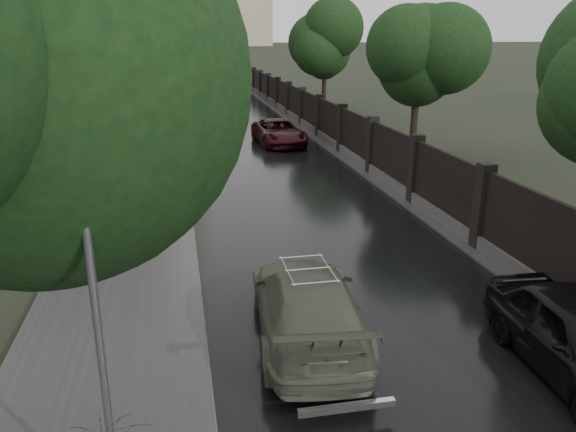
# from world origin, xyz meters

# --- Properties ---
(road) EXTENTS (8.00, 420.00, 0.02)m
(road) POSITION_xyz_m (0.00, 190.00, 0.01)
(road) COLOR black
(road) RESTS_ON ground
(sidewalk_left) EXTENTS (4.00, 420.00, 0.16)m
(sidewalk_left) POSITION_xyz_m (-6.00, 190.00, 0.08)
(sidewalk_left) COLOR #2D2D2D
(sidewalk_left) RESTS_ON ground
(verge_right) EXTENTS (3.00, 420.00, 0.08)m
(verge_right) POSITION_xyz_m (5.50, 190.00, 0.04)
(verge_right) COLOR #2D2D2D
(verge_right) RESTS_ON ground
(fence_right) EXTENTS (0.45, 75.72, 2.70)m
(fence_right) POSITION_xyz_m (4.60, 32.01, 1.01)
(fence_right) COLOR #383533
(fence_right) RESTS_ON ground
(tree_left_far) EXTENTS (4.25, 4.25, 7.39)m
(tree_left_far) POSITION_xyz_m (-8.00, 30.00, 5.24)
(tree_left_far) COLOR black
(tree_left_far) RESTS_ON ground
(tree_right_b) EXTENTS (4.08, 4.08, 7.01)m
(tree_right_b) POSITION_xyz_m (7.50, 22.00, 4.95)
(tree_right_b) COLOR black
(tree_right_b) RESTS_ON ground
(tree_right_c) EXTENTS (4.08, 4.08, 7.01)m
(tree_right_c) POSITION_xyz_m (7.50, 40.00, 4.95)
(tree_right_c) COLOR black
(tree_right_c) RESTS_ON ground
(lamp_post) EXTENTS (0.25, 0.12, 5.11)m
(lamp_post) POSITION_xyz_m (-5.40, 1.50, 2.67)
(lamp_post) COLOR #59595E
(lamp_post) RESTS_ON ground
(traffic_light) EXTENTS (0.16, 0.32, 4.00)m
(traffic_light) POSITION_xyz_m (-4.30, 24.99, 2.40)
(traffic_light) COLOR #59595E
(traffic_light) RESTS_ON ground
(volga_sedan) EXTENTS (2.71, 5.62, 1.58)m
(volga_sedan) POSITION_xyz_m (-1.80, 5.85, 0.79)
(volga_sedan) COLOR #505746
(volga_sedan) RESTS_ON ground
(car_right_far) EXTENTS (2.83, 5.55, 1.50)m
(car_right_far) POSITION_xyz_m (1.60, 27.96, 0.75)
(car_right_far) COLOR black
(car_right_far) RESTS_ON ground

